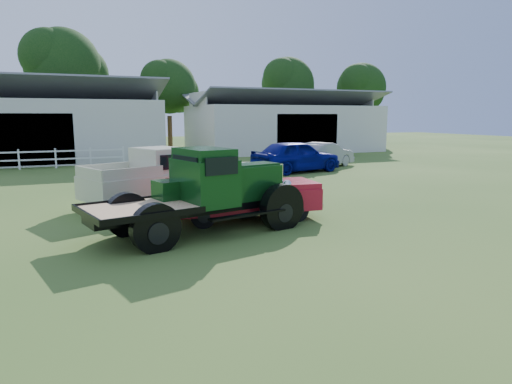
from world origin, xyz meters
name	(u,v)px	position (x,y,z in m)	size (l,w,h in m)	color
ground	(267,240)	(0.00, 0.00, 0.00)	(120.00, 120.00, 0.00)	#33571E
shed_left	(23,121)	(-7.00, 26.00, 2.80)	(18.80, 10.20, 5.60)	beige
shed_right	(283,122)	(14.00, 27.00, 2.60)	(16.80, 9.20, 5.20)	beige
fence_rail	(0,160)	(-8.00, 20.00, 0.60)	(14.20, 0.16, 1.20)	white
tree_b	(64,86)	(-4.00, 34.00, 5.75)	(6.90, 6.90, 11.50)	black
tree_c	(169,101)	(5.00, 33.00, 4.50)	(5.40, 5.40, 9.00)	black
tree_d	(288,98)	(18.00, 34.00, 5.00)	(6.00, 6.00, 10.00)	black
tree_e	(361,101)	(26.00, 32.00, 4.75)	(5.70, 5.70, 9.50)	black
vintage_flatbed	(201,191)	(-1.33, 1.37, 1.15)	(5.79, 2.29, 2.29)	#0D3913
red_pickup	(243,192)	(0.30, 2.44, 0.86)	(4.69, 1.80, 1.71)	#A41328
white_pickup	(158,177)	(-1.58, 5.87, 0.99)	(5.41, 2.10, 1.99)	#BCBB9D
misc_car_blue	(296,156)	(7.45, 12.33, 0.90)	(2.13, 5.30, 1.81)	#03096D
misc_car_grey	(324,155)	(10.26, 13.98, 0.76)	(1.61, 4.62, 1.52)	gray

